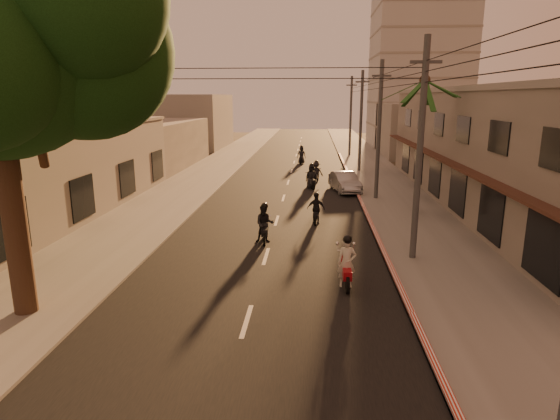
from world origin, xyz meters
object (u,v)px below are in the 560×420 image
(broadleaf_tree, at_px, (5,31))
(palm_tree, at_px, (424,88))
(scooter_far_a, at_px, (311,177))
(scooter_far_c, at_px, (301,155))
(scooter_far_b, at_px, (316,173))
(scooter_mid_a, at_px, (265,224))
(scooter_red, at_px, (347,264))
(parked_car, at_px, (345,182))
(scooter_mid_b, at_px, (316,209))

(broadleaf_tree, relative_size, palm_tree, 1.48)
(scooter_far_a, distance_m, scooter_far_c, 13.52)
(scooter_far_b, bearing_deg, broadleaf_tree, -99.92)
(scooter_mid_a, relative_size, scooter_far_c, 1.01)
(scooter_red, relative_size, scooter_far_a, 1.03)
(scooter_mid_a, bearing_deg, scooter_far_b, 76.52)
(palm_tree, bearing_deg, parked_car, 119.32)
(palm_tree, bearing_deg, broadleaf_tree, -136.52)
(palm_tree, relative_size, scooter_far_b, 4.48)
(scooter_mid_a, bearing_deg, parked_car, 65.42)
(scooter_mid_a, xyz_separation_m, scooter_far_b, (2.49, 15.97, -0.04))
(palm_tree, bearing_deg, scooter_mid_b, -158.54)
(palm_tree, height_order, scooter_far_c, palm_tree)
(broadleaf_tree, xyz_separation_m, scooter_red, (9.83, 2.82, -7.63))
(broadleaf_tree, relative_size, scooter_mid_a, 6.21)
(scooter_far_c, bearing_deg, parked_car, -73.09)
(broadleaf_tree, distance_m, scooter_far_c, 36.44)
(scooter_far_b, bearing_deg, scooter_mid_b, -79.94)
(scooter_far_b, bearing_deg, scooter_mid_a, -88.49)
(broadleaf_tree, xyz_separation_m, scooter_mid_a, (6.35, 7.93, -7.61))
(scooter_red, xyz_separation_m, scooter_far_a, (-1.36, 18.57, 0.02))
(palm_tree, relative_size, parked_car, 1.82)
(broadleaf_tree, bearing_deg, scooter_mid_a, 51.33)
(scooter_far_c, bearing_deg, scooter_mid_b, -83.40)
(broadleaf_tree, xyz_separation_m, palm_tree, (14.61, 13.86, -1.33))
(scooter_mid_b, distance_m, scooter_far_a, 9.83)
(parked_car, distance_m, scooter_far_c, 14.82)
(scooter_red, xyz_separation_m, scooter_mid_b, (-1.06, 8.74, -0.08))
(scooter_red, xyz_separation_m, scooter_far_c, (-2.44, 32.04, -0.00))
(broadleaf_tree, distance_m, scooter_mid_a, 12.69)
(palm_tree, relative_size, scooter_mid_a, 4.21)
(scooter_far_b, height_order, parked_car, scooter_far_b)
(scooter_mid_b, bearing_deg, scooter_mid_a, -120.97)
(scooter_far_a, bearing_deg, scooter_red, -101.27)
(broadleaf_tree, bearing_deg, palm_tree, 43.48)
(scooter_red, distance_m, scooter_far_c, 32.14)
(scooter_mid_b, relative_size, parked_car, 0.39)
(scooter_red, bearing_deg, scooter_far_b, 91.84)
(scooter_red, bearing_deg, scooter_mid_a, 123.42)
(palm_tree, xyz_separation_m, scooter_far_c, (-7.22, 21.01, -6.30))
(scooter_red, distance_m, scooter_mid_a, 6.19)
(scooter_red, distance_m, scooter_mid_b, 8.81)
(broadleaf_tree, height_order, parked_car, broadleaf_tree)
(broadleaf_tree, height_order, palm_tree, broadleaf_tree)
(scooter_red, xyz_separation_m, parked_car, (1.07, 17.64, -0.14))
(scooter_far_b, bearing_deg, scooter_far_a, -87.93)
(palm_tree, xyz_separation_m, scooter_far_a, (-6.14, 7.53, -6.28))
(scooter_far_c, bearing_deg, scooter_red, -82.44)
(scooter_mid_b, height_order, scooter_far_b, scooter_far_b)
(scooter_far_a, bearing_deg, scooter_mid_a, -114.43)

